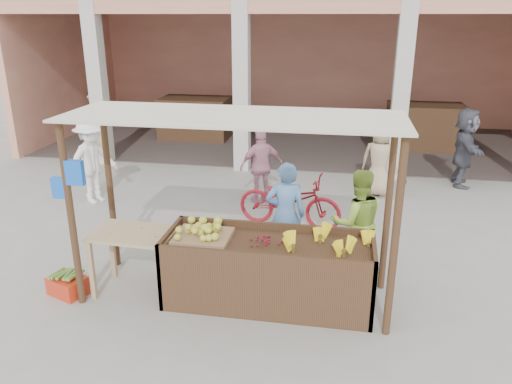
% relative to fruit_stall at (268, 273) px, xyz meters
% --- Properties ---
extents(ground, '(60.00, 60.00, 0.00)m').
position_rel_fruit_stall_xyz_m(ground, '(-0.50, 0.00, -0.40)').
color(ground, gray).
rests_on(ground, ground).
extents(market_building, '(14.40, 6.40, 4.20)m').
position_rel_fruit_stall_xyz_m(market_building, '(-0.45, 8.93, 2.30)').
color(market_building, tan).
rests_on(market_building, ground).
extents(fruit_stall, '(2.60, 0.95, 0.80)m').
position_rel_fruit_stall_xyz_m(fruit_stall, '(0.00, 0.00, 0.00)').
color(fruit_stall, '#452E1B').
rests_on(fruit_stall, ground).
extents(stall_awning, '(4.09, 1.35, 2.39)m').
position_rel_fruit_stall_xyz_m(stall_awning, '(-0.51, 0.06, 1.58)').
color(stall_awning, '#452E1B').
rests_on(stall_awning, ground).
extents(banana_heap, '(1.02, 0.56, 0.19)m').
position_rel_fruit_stall_xyz_m(banana_heap, '(0.74, 0.02, 0.49)').
color(banana_heap, yellow).
rests_on(banana_heap, fruit_stall).
extents(melon_tray, '(0.70, 0.60, 0.19)m').
position_rel_fruit_stall_xyz_m(melon_tray, '(-0.85, 0.01, 0.49)').
color(melon_tray, '#8F6C4A').
rests_on(melon_tray, fruit_stall).
extents(berry_heap, '(0.47, 0.38, 0.15)m').
position_rel_fruit_stall_xyz_m(berry_heap, '(-0.04, -0.02, 0.47)').
color(berry_heap, maroon).
rests_on(berry_heap, fruit_stall).
extents(side_table, '(1.08, 0.75, 0.85)m').
position_rel_fruit_stall_xyz_m(side_table, '(-1.76, -0.04, 0.31)').
color(side_table, '#A08360').
rests_on(side_table, ground).
extents(papaya_pile, '(0.77, 0.44, 0.22)m').
position_rel_fruit_stall_xyz_m(papaya_pile, '(-1.76, -0.04, 0.56)').
color(papaya_pile, '#559631').
rests_on(papaya_pile, side_table).
extents(red_crate, '(0.56, 0.48, 0.24)m').
position_rel_fruit_stall_xyz_m(red_crate, '(-2.63, -0.30, -0.28)').
color(red_crate, red).
rests_on(red_crate, ground).
extents(plantain_bundle, '(0.37, 0.26, 0.07)m').
position_rel_fruit_stall_xyz_m(plantain_bundle, '(-2.63, -0.30, -0.12)').
color(plantain_bundle, '#57802E').
rests_on(plantain_bundle, red_crate).
extents(produce_sacks, '(0.74, 0.46, 0.56)m').
position_rel_fruit_stall_xyz_m(produce_sacks, '(2.03, 5.08, -0.12)').
color(produce_sacks, maroon).
rests_on(produce_sacks, ground).
extents(vendor_blue, '(0.69, 0.55, 1.68)m').
position_rel_fruit_stall_xyz_m(vendor_blue, '(0.09, 1.02, 0.44)').
color(vendor_blue, '#5687C3').
rests_on(vendor_blue, ground).
extents(vendor_green, '(0.87, 0.63, 1.62)m').
position_rel_fruit_stall_xyz_m(vendor_green, '(1.09, 0.96, 0.41)').
color(vendor_green, '#9AC142').
rests_on(vendor_green, ground).
extents(motorcycle, '(0.95, 1.97, 0.99)m').
position_rel_fruit_stall_xyz_m(motorcycle, '(-0.01, 2.44, 0.09)').
color(motorcycle, '#A71927').
rests_on(motorcycle, ground).
extents(shopper_a, '(1.00, 1.29, 1.80)m').
position_rel_fruit_stall_xyz_m(shopper_a, '(-3.89, 2.98, 0.50)').
color(shopper_a, white).
rests_on(shopper_a, ground).
extents(shopper_b, '(1.05, 0.87, 1.57)m').
position_rel_fruit_stall_xyz_m(shopper_b, '(-0.69, 3.55, 0.39)').
color(shopper_b, '#C38095').
rests_on(shopper_b, ground).
extents(shopper_c, '(0.90, 0.70, 1.65)m').
position_rel_fruit_stall_xyz_m(shopper_c, '(1.58, 4.35, 0.42)').
color(shopper_c, tan).
rests_on(shopper_c, ground).
extents(shopper_d, '(0.75, 1.66, 1.76)m').
position_rel_fruit_stall_xyz_m(shopper_d, '(3.37, 5.31, 0.48)').
color(shopper_d, '#474853').
rests_on(shopper_d, ground).
extents(shopper_e, '(0.81, 0.72, 1.81)m').
position_rel_fruit_stall_xyz_m(shopper_e, '(-5.11, 5.56, 0.51)').
color(shopper_e, '#DDBE82').
rests_on(shopper_e, ground).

